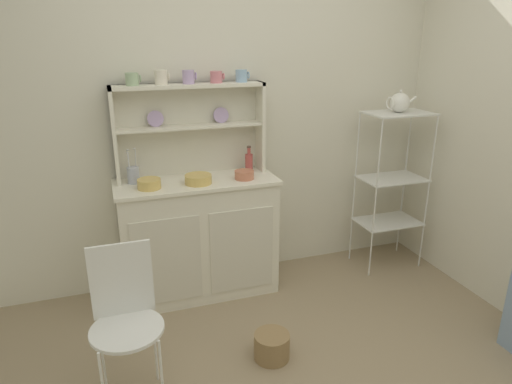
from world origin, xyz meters
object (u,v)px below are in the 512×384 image
object	(u,v)px
bakers_rack	(393,172)
porcelain_teapot	(400,102)
floor_basket	(272,346)
bowl_mixing_large	(149,184)
hutch_cabinet	(199,236)
cup_sage_0	(132,79)
utensil_jar	(133,174)
hutch_shelf_unit	(189,122)
jam_bottle	(249,162)
wire_chair	(125,311)

from	to	relation	value
bakers_rack	porcelain_teapot	bearing A→B (deg)	180.00
floor_basket	bowl_mixing_large	size ratio (longest dim) A/B	1.39
hutch_cabinet	cup_sage_0	xyz separation A→B (m)	(-0.36, 0.12, 1.10)
utensil_jar	porcelain_teapot	distance (m)	2.01
hutch_shelf_unit	cup_sage_0	world-z (taller)	cup_sage_0
jam_bottle	utensil_jar	xyz separation A→B (m)	(-0.82, -0.01, -0.01)
hutch_shelf_unit	floor_basket	bearing A→B (deg)	-77.12
hutch_cabinet	cup_sage_0	distance (m)	1.16
utensil_jar	wire_chair	bearing A→B (deg)	-98.65
wire_chair	jam_bottle	bearing A→B (deg)	46.52
bakers_rack	floor_basket	distance (m)	1.70
floor_basket	porcelain_teapot	bearing A→B (deg)	31.67
bakers_rack	jam_bottle	xyz separation A→B (m)	(-1.14, 0.15, 0.14)
bakers_rack	jam_bottle	bearing A→B (deg)	172.70
cup_sage_0	utensil_jar	world-z (taller)	cup_sage_0
floor_basket	jam_bottle	bearing A→B (deg)	79.68
hutch_cabinet	utensil_jar	xyz separation A→B (m)	(-0.41, 0.08, 0.48)
jam_bottle	porcelain_teapot	size ratio (longest dim) A/B	0.80
bakers_rack	jam_bottle	world-z (taller)	bakers_rack
cup_sage_0	utensil_jar	size ratio (longest dim) A/B	0.41
jam_bottle	porcelain_teapot	bearing A→B (deg)	-7.31
floor_basket	utensil_jar	world-z (taller)	utensil_jar
hutch_cabinet	wire_chair	size ratio (longest dim) A/B	1.30
wire_chair	floor_basket	bearing A→B (deg)	3.78
bowl_mixing_large	utensil_jar	distance (m)	0.18
bowl_mixing_large	jam_bottle	bearing A→B (deg)	12.27
hutch_cabinet	wire_chair	bearing A→B (deg)	-121.60
hutch_cabinet	cup_sage_0	size ratio (longest dim) A/B	11.33
wire_chair	cup_sage_0	world-z (taller)	cup_sage_0
jam_bottle	porcelain_teapot	xyz separation A→B (m)	(1.14, -0.15, 0.40)
bowl_mixing_large	bakers_rack	bearing A→B (deg)	0.42
cup_sage_0	porcelain_teapot	size ratio (longest dim) A/B	0.41
floor_basket	porcelain_teapot	world-z (taller)	porcelain_teapot
bowl_mixing_large	porcelain_teapot	distance (m)	1.92
floor_basket	cup_sage_0	bearing A→B (deg)	120.95
jam_bottle	wire_chair	bearing A→B (deg)	-134.21
utensil_jar	porcelain_teapot	size ratio (longest dim) A/B	1.01
wire_chair	floor_basket	distance (m)	0.91
bowl_mixing_large	jam_bottle	size ratio (longest dim) A/B	0.79
hutch_shelf_unit	porcelain_teapot	bearing A→B (deg)	-8.20
bowl_mixing_large	hutch_cabinet	bearing A→B (deg)	12.76
hutch_cabinet	porcelain_teapot	bearing A→B (deg)	-2.21
hutch_cabinet	jam_bottle	xyz separation A→B (m)	(0.41, 0.09, 0.49)
porcelain_teapot	utensil_jar	bearing A→B (deg)	175.98
hutch_shelf_unit	bowl_mixing_large	size ratio (longest dim) A/B	6.85
wire_chair	porcelain_teapot	bearing A→B (deg)	22.73
floor_basket	cup_sage_0	size ratio (longest dim) A/B	2.15
bowl_mixing_large	porcelain_teapot	bearing A→B (deg)	0.42
hutch_cabinet	utensil_jar	bearing A→B (deg)	169.24
bakers_rack	wire_chair	xyz separation A→B (m)	(-2.11, -0.85, -0.28)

